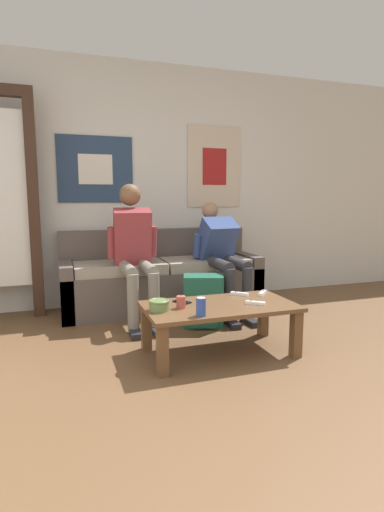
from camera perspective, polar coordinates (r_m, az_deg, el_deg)
The scene contains 14 objects.
ground_plane at distance 2.14m, azimuth 10.22°, elevation -24.13°, with size 18.00×18.00×0.00m, color brown.
wall_back at distance 4.41m, azimuth -7.07°, elevation 9.96°, with size 10.00×0.07×2.55m.
couch at distance 4.19m, azimuth -4.37°, elevation -3.48°, with size 2.02×0.68×0.81m.
coffee_table at distance 2.97m, azimuth 3.96°, elevation -8.07°, with size 1.11×0.60×0.37m.
person_seated_adult at distance 3.71m, azimuth -8.21°, elevation 1.28°, with size 0.47×0.85×1.28m.
person_seated_teen at distance 3.99m, azimuth 4.21°, elevation 0.61°, with size 0.47×1.01×1.10m.
backpack at distance 3.60m, azimuth 1.60°, elevation -6.59°, with size 0.40×0.35×0.46m.
ceramic_bowl at distance 2.78m, azimuth -4.74°, elevation -6.93°, with size 0.14×0.14×0.08m.
pillar_candle at distance 2.84m, azimuth -1.58°, elevation -6.59°, with size 0.07×0.07×0.10m.
drink_can_blue at distance 2.65m, azimuth 1.30°, elevation -7.26°, with size 0.07×0.07×0.12m.
game_controller_near_left at distance 2.97m, azimuth 9.03°, elevation -6.64°, with size 0.13×0.12×0.03m.
game_controller_near_right at distance 3.28m, azimuth 10.05°, elevation -5.24°, with size 0.12×0.13×0.03m.
game_controller_far_center at distance 3.23m, azimuth 6.80°, elevation -5.38°, with size 0.13×0.12×0.03m.
cell_phone at distance 2.99m, azimuth -1.45°, elevation -6.57°, with size 0.13×0.15×0.01m.
Camera 1 is at (-0.90, -1.57, 1.15)m, focal length 28.00 mm.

